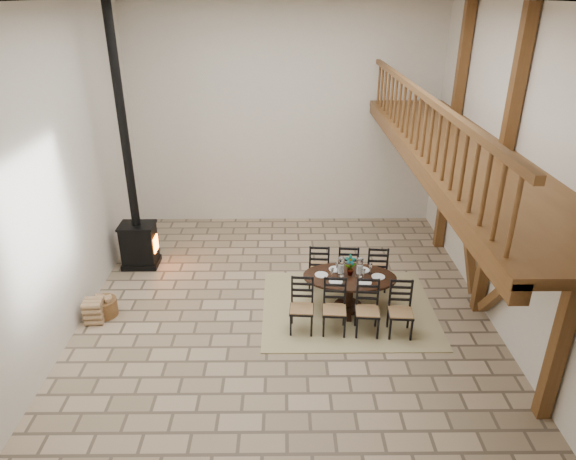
{
  "coord_description": "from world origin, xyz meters",
  "views": [
    {
      "loc": [
        -0.03,
        -7.62,
        5.11
      ],
      "look_at": [
        0.04,
        0.4,
        1.37
      ],
      "focal_mm": 32.0,
      "sensor_mm": 36.0,
      "label": 1
    }
  ],
  "objects_px": {
    "wood_stove": "(135,215)",
    "dining_table": "(349,294)",
    "log_basket": "(104,307)",
    "log_stack": "(94,311)"
  },
  "relations": [
    {
      "from": "wood_stove",
      "to": "log_basket",
      "type": "height_order",
      "value": "wood_stove"
    },
    {
      "from": "log_basket",
      "to": "log_stack",
      "type": "bearing_deg",
      "value": -113.81
    },
    {
      "from": "dining_table",
      "to": "log_basket",
      "type": "xyz_separation_m",
      "value": [
        -4.25,
        -0.08,
        -0.19
      ]
    },
    {
      "from": "dining_table",
      "to": "log_stack",
      "type": "distance_m",
      "value": 4.35
    },
    {
      "from": "dining_table",
      "to": "log_stack",
      "type": "relative_size",
      "value": 4.71
    },
    {
      "from": "wood_stove",
      "to": "log_stack",
      "type": "distance_m",
      "value": 2.2
    },
    {
      "from": "log_basket",
      "to": "wood_stove",
      "type": "bearing_deg",
      "value": 83.59
    },
    {
      "from": "dining_table",
      "to": "wood_stove",
      "type": "xyz_separation_m",
      "value": [
        -4.05,
        1.7,
        0.76
      ]
    },
    {
      "from": "log_stack",
      "to": "wood_stove",
      "type": "bearing_deg",
      "value": 81.68
    },
    {
      "from": "wood_stove",
      "to": "dining_table",
      "type": "bearing_deg",
      "value": -22.79
    }
  ]
}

